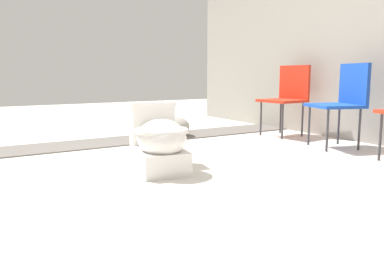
{
  "coord_description": "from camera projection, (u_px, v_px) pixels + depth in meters",
  "views": [
    {
      "loc": [
        2.51,
        -1.0,
        0.72
      ],
      "look_at": [
        -0.03,
        0.53,
        0.3
      ],
      "focal_mm": 35.0,
      "sensor_mm": 36.0,
      "label": 1
    }
  ],
  "objects": [
    {
      "name": "toilet",
      "position": [
        159.0,
        141.0,
        2.85
      ],
      "size": [
        0.69,
        0.49,
        0.52
      ],
      "rotation": [
        0.0,
        0.0,
        -0.2
      ],
      "color": "white",
      "rests_on": "ground"
    },
    {
      "name": "boulder_near",
      "position": [
        174.0,
        126.0,
        4.41
      ],
      "size": [
        0.44,
        0.35,
        0.24
      ],
      "primitive_type": "ellipsoid",
      "rotation": [
        0.0,
        0.0,
        0.07
      ],
      "color": "gray",
      "rests_on": "ground"
    },
    {
      "name": "gravel_strip",
      "position": [
        129.0,
        140.0,
        4.14
      ],
      "size": [
        0.56,
        8.0,
        0.01
      ],
      "primitive_type": "cube",
      "color": "#605B56",
      "rests_on": "ground"
    },
    {
      "name": "ground_plane",
      "position": [
        133.0,
        174.0,
        2.74
      ],
      "size": [
        14.0,
        14.0,
        0.0
      ],
      "primitive_type": "plane",
      "color": "beige"
    },
    {
      "name": "folding_chair_middle",
      "position": [
        344.0,
        96.0,
        3.7
      ],
      "size": [
        0.56,
        0.56,
        0.83
      ],
      "rotation": [
        0.0,
        0.0,
        -1.91
      ],
      "color": "#1947B2",
      "rests_on": "ground"
    },
    {
      "name": "folding_chair_left",
      "position": [
        288.0,
        93.0,
        4.45
      ],
      "size": [
        0.46,
        0.46,
        0.83
      ],
      "rotation": [
        0.0,
        0.0,
        -1.51
      ],
      "color": "red",
      "rests_on": "ground"
    }
  ]
}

